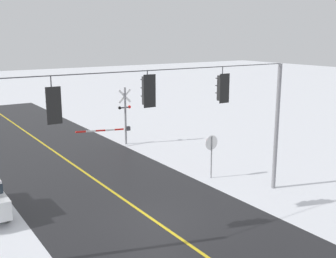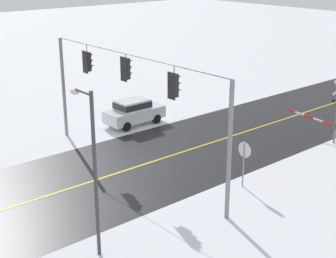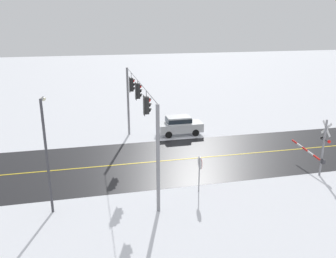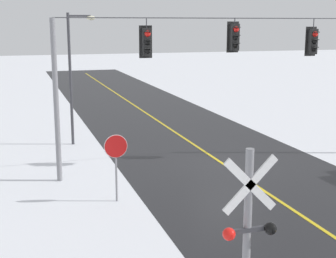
% 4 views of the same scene
% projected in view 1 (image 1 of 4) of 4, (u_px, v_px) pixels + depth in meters
% --- Properties ---
extents(ground_plane, '(160.00, 160.00, 0.00)m').
position_uv_depth(ground_plane, '(155.00, 221.00, 17.41)').
color(ground_plane, white).
extents(signal_span, '(14.20, 0.47, 6.22)m').
position_uv_depth(signal_span, '(151.00, 121.00, 16.41)').
color(signal_span, gray).
rests_on(signal_span, ground).
extents(stop_sign, '(0.80, 0.09, 2.35)m').
position_uv_depth(stop_sign, '(211.00, 147.00, 22.28)').
color(stop_sign, gray).
rests_on(stop_sign, ground).
extents(railroad_crossing, '(4.16, 0.31, 4.00)m').
position_uv_depth(railroad_crossing, '(121.00, 117.00, 29.03)').
color(railroad_crossing, gray).
rests_on(railroad_crossing, ground).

